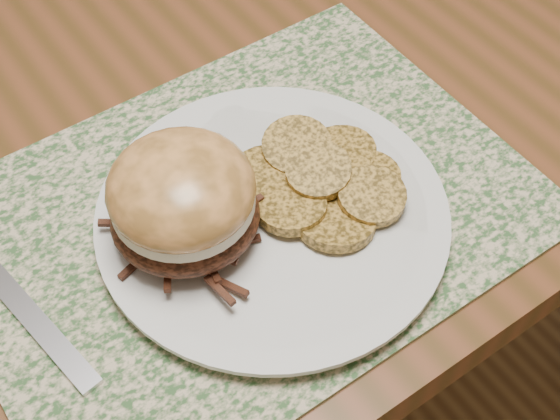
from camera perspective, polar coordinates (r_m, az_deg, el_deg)
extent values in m
plane|color=#54361C|center=(1.38, -10.54, -13.89)|extent=(3.50, 3.50, 0.00)
cube|color=brown|center=(0.79, -18.37, 8.12)|extent=(1.50, 0.90, 0.04)
cube|color=#31542B|center=(0.63, -2.58, -0.19)|extent=(0.45, 0.33, 0.00)
cylinder|color=silver|center=(0.61, -0.55, -0.51)|extent=(0.26, 0.26, 0.02)
ellipsoid|color=black|center=(0.58, -6.94, -0.46)|extent=(0.14, 0.14, 0.04)
cylinder|color=beige|center=(0.56, -7.15, 0.86)|extent=(0.14, 0.14, 0.01)
ellipsoid|color=#C58040|center=(0.55, -7.26, 1.58)|extent=(0.14, 0.14, 0.06)
cylinder|color=#AF8133|center=(0.62, -0.85, 2.50)|extent=(0.07, 0.07, 0.01)
cylinder|color=#AF8133|center=(0.63, 1.24, 4.65)|extent=(0.07, 0.07, 0.02)
cylinder|color=#AF8133|center=(0.64, 4.34, 4.06)|extent=(0.07, 0.07, 0.02)
cylinder|color=#AF8133|center=(0.60, 0.84, 0.21)|extent=(0.08, 0.08, 0.02)
cylinder|color=#AF8133|center=(0.61, 2.83, 2.89)|extent=(0.06, 0.06, 0.02)
cylinder|color=#AF8133|center=(0.62, 6.46, 2.47)|extent=(0.07, 0.07, 0.01)
cylinder|color=#AF8133|center=(0.59, 4.06, -0.71)|extent=(0.09, 0.09, 0.02)
cylinder|color=#AF8133|center=(0.60, 6.74, 1.03)|extent=(0.06, 0.06, 0.02)
cube|color=silver|center=(0.59, -17.46, -7.79)|extent=(0.04, 0.14, 0.00)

